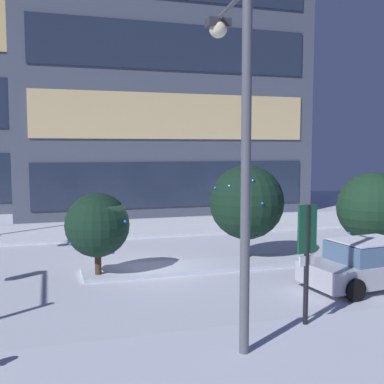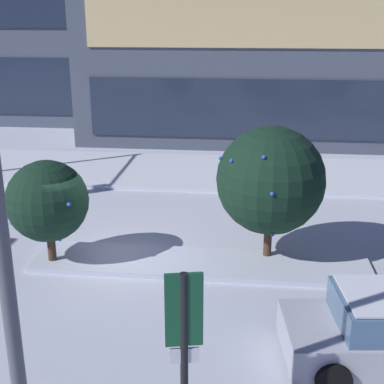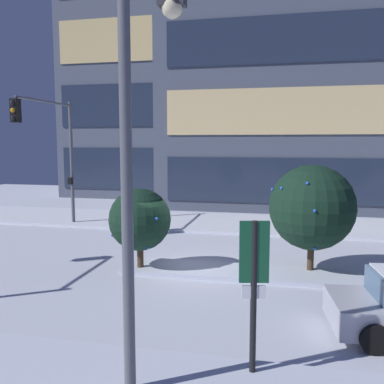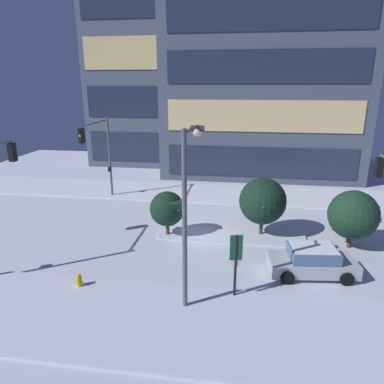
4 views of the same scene
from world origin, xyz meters
name	(u,v)px [view 4 (image 4 of 4)]	position (x,y,z in m)	size (l,w,h in m)	color
ground	(192,234)	(0.00, 0.00, 0.00)	(52.00, 52.00, 0.00)	silver
curb_strip_near	(161,322)	(0.00, -8.63, 0.07)	(52.00, 5.20, 0.14)	silver
curb_strip_far	(206,193)	(0.00, 8.63, 0.07)	(52.00, 5.20, 0.14)	silver
median_strip	(232,237)	(2.51, -0.12, 0.07)	(9.00, 1.80, 0.14)	silver
office_tower_main	(265,25)	(4.65, 19.38, 14.78)	(19.34, 13.80, 29.55)	#4C5466
office_tower_secondary	(146,78)	(-8.50, 21.18, 9.71)	(12.04, 8.39, 19.42)	#4C5466
car_near	(312,261)	(6.59, -3.89, 0.71)	(4.44, 2.45, 1.49)	#B7B7C1
traffic_light_corner_far_left	(99,147)	(-7.82, 4.95, 4.53)	(0.32, 5.09, 6.59)	#565960
street_lamp_arched	(189,193)	(0.87, -6.85, 4.93)	(0.58, 2.54, 7.58)	#565960
fire_hydrant	(79,282)	(-4.30, -6.76, 0.36)	(0.48, 0.26, 0.75)	gold
parking_info_sign	(236,259)	(2.85, -6.46, 1.94)	(0.55, 0.17, 3.03)	black
decorated_tree_median	(167,209)	(-1.46, -0.43, 1.81)	(2.14, 2.14, 2.89)	#473323
decorated_tree_left_of_median	(263,201)	(4.30, 0.47, 2.28)	(2.87, 2.93, 3.72)	#473323
decorated_tree_right_of_median	(353,215)	(9.32, -0.44, 2.02)	(2.80, 2.80, 3.42)	#473323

